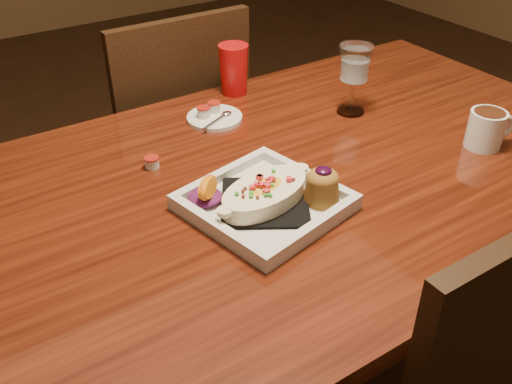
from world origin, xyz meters
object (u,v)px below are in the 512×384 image
chair_far (172,146)px  coffee_mug (487,128)px  saucer (213,116)px  goblet (355,67)px  red_tumbler (234,69)px  table (296,207)px  plate (271,197)px

chair_far → coffee_mug: (0.40, -0.78, 0.29)m
chair_far → saucer: chair_far is taller
goblet → red_tumbler: 0.31m
coffee_mug → red_tumbler: (-0.31, 0.54, 0.02)m
chair_far → coffee_mug: size_ratio=8.50×
chair_far → red_tumbler: chair_far is taller
chair_far → saucer: 0.42m
coffee_mug → table: bearing=176.7°
table → coffee_mug: coffee_mug is taller
coffee_mug → saucer: (-0.43, 0.44, -0.04)m
table → saucer: bearing=96.7°
coffee_mug → goblet: size_ratio=0.65×
red_tumbler → table: bearing=-102.6°
chair_far → plate: bearing=80.1°
saucer → coffee_mug: bearing=-45.1°
saucer → chair_far: bearing=84.3°
plate → red_tumbler: size_ratio=2.37×
chair_far → table: bearing=90.0°
chair_far → red_tumbler: size_ratio=7.28×
plate → red_tumbler: bearing=54.2°
table → saucer: 0.31m
table → chair_far: bearing=90.0°
chair_far → saucer: size_ratio=7.01×
table → goblet: size_ratio=8.97×
goblet → red_tumbler: (-0.18, 0.25, -0.05)m
coffee_mug → chair_far: bearing=134.1°
table → coffee_mug: size_ratio=13.70×
goblet → red_tumbler: bearing=125.0°
table → chair_far: size_ratio=1.61×
chair_far → goblet: size_ratio=5.56×
chair_far → goblet: (0.27, -0.49, 0.36)m
table → saucer: (-0.03, 0.29, 0.11)m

